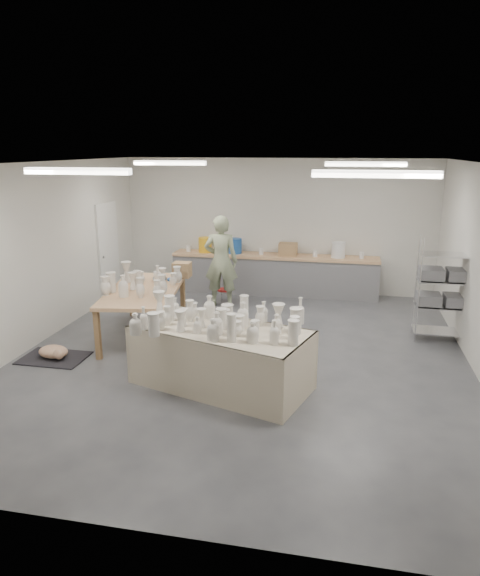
% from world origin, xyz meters
% --- Properties ---
extents(room, '(8.00, 8.02, 3.00)m').
position_xyz_m(room, '(-0.11, 0.08, 2.06)').
color(room, '#424449').
rests_on(room, ground).
extents(back_counter, '(4.60, 0.60, 1.24)m').
position_xyz_m(back_counter, '(-0.01, 3.68, 0.49)').
color(back_counter, tan).
rests_on(back_counter, ground).
extents(wire_shelf, '(0.88, 0.48, 1.80)m').
position_xyz_m(wire_shelf, '(3.20, 1.40, 0.92)').
color(wire_shelf, silver).
rests_on(wire_shelf, ground).
extents(drying_table, '(2.63, 1.85, 1.22)m').
position_xyz_m(drying_table, '(-0.08, -1.10, 0.47)').
color(drying_table, olive).
rests_on(drying_table, ground).
extents(work_table, '(1.50, 2.45, 1.24)m').
position_xyz_m(work_table, '(-1.83, 0.62, 0.89)').
color(work_table, tan).
rests_on(work_table, ground).
extents(rug, '(1.00, 0.70, 0.02)m').
position_xyz_m(rug, '(-2.90, -0.71, 0.01)').
color(rug, black).
rests_on(rug, ground).
extents(cat, '(0.53, 0.41, 0.20)m').
position_xyz_m(cat, '(-2.88, -0.72, 0.12)').
color(cat, white).
rests_on(cat, rug).
extents(potter, '(0.74, 0.53, 1.91)m').
position_xyz_m(potter, '(-0.96, 2.57, 0.95)').
color(potter, '#9CA982').
rests_on(potter, ground).
extents(red_stool, '(0.34, 0.34, 0.28)m').
position_xyz_m(red_stool, '(-0.96, 2.84, 0.25)').
color(red_stool, '#B31C19').
rests_on(red_stool, ground).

